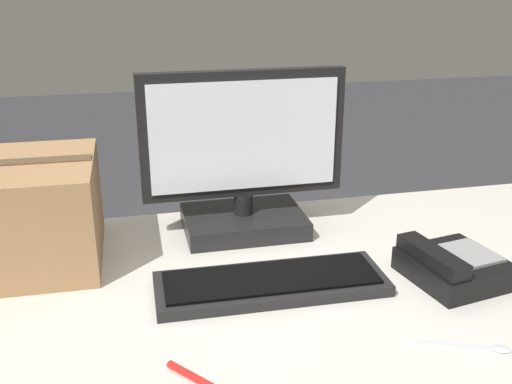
{
  "coord_description": "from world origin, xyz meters",
  "views": [
    {
      "loc": [
        -0.25,
        -0.98,
        1.34
      ],
      "look_at": [
        0.01,
        0.16,
        0.9
      ],
      "focal_mm": 42.0,
      "sensor_mm": 36.0,
      "label": 1
    }
  ],
  "objects_px": {
    "desk_phone": "(452,266)",
    "cardboard_box": "(15,213)",
    "keyboard": "(271,283)",
    "monitor": "(243,167)",
    "pen_marker": "(198,380)",
    "spoon": "(476,347)"
  },
  "relations": [
    {
      "from": "monitor",
      "to": "cardboard_box",
      "type": "bearing_deg",
      "value": -174.21
    },
    {
      "from": "monitor",
      "to": "desk_phone",
      "type": "relative_size",
      "value": 2.22
    },
    {
      "from": "keyboard",
      "to": "pen_marker",
      "type": "xyz_separation_m",
      "value": [
        -0.18,
        -0.25,
        -0.01
      ]
    },
    {
      "from": "keyboard",
      "to": "pen_marker",
      "type": "height_order",
      "value": "keyboard"
    },
    {
      "from": "monitor",
      "to": "desk_phone",
      "type": "height_order",
      "value": "monitor"
    },
    {
      "from": "desk_phone",
      "to": "cardboard_box",
      "type": "bearing_deg",
      "value": 151.63
    },
    {
      "from": "desk_phone",
      "to": "cardboard_box",
      "type": "relative_size",
      "value": 0.61
    },
    {
      "from": "monitor",
      "to": "spoon",
      "type": "relative_size",
      "value": 2.96
    },
    {
      "from": "monitor",
      "to": "pen_marker",
      "type": "distance_m",
      "value": 0.59
    },
    {
      "from": "spoon",
      "to": "desk_phone",
      "type": "bearing_deg",
      "value": 91.28
    },
    {
      "from": "desk_phone",
      "to": "monitor",
      "type": "bearing_deg",
      "value": 127.06
    },
    {
      "from": "monitor",
      "to": "pen_marker",
      "type": "bearing_deg",
      "value": -108.84
    },
    {
      "from": "cardboard_box",
      "to": "pen_marker",
      "type": "distance_m",
      "value": 0.59
    },
    {
      "from": "cardboard_box",
      "to": "monitor",
      "type": "bearing_deg",
      "value": 5.79
    },
    {
      "from": "monitor",
      "to": "spoon",
      "type": "xyz_separation_m",
      "value": [
        0.28,
        -0.55,
        -0.16
      ]
    },
    {
      "from": "monitor",
      "to": "keyboard",
      "type": "bearing_deg",
      "value": -91.16
    },
    {
      "from": "keyboard",
      "to": "cardboard_box",
      "type": "height_order",
      "value": "cardboard_box"
    },
    {
      "from": "pen_marker",
      "to": "keyboard",
      "type": "bearing_deg",
      "value": -74.28
    },
    {
      "from": "keyboard",
      "to": "desk_phone",
      "type": "height_order",
      "value": "desk_phone"
    },
    {
      "from": "cardboard_box",
      "to": "pen_marker",
      "type": "bearing_deg",
      "value": -57.07
    },
    {
      "from": "spoon",
      "to": "pen_marker",
      "type": "bearing_deg",
      "value": -160.48
    },
    {
      "from": "monitor",
      "to": "pen_marker",
      "type": "height_order",
      "value": "monitor"
    }
  ]
}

